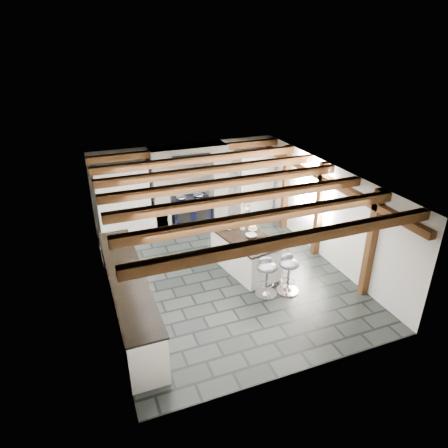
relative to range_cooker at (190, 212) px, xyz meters
name	(u,v)px	position (x,y,z in m)	size (l,w,h in m)	color
ground	(226,276)	(0.00, -2.68, -0.47)	(6.00, 6.00, 0.00)	black
room_shell	(180,213)	(-0.61, -1.26, 0.60)	(6.00, 6.03, 6.00)	silver
range_cooker	(190,212)	(0.00, 0.00, 0.00)	(1.00, 0.63, 0.99)	black
kitchen_island	(245,252)	(0.51, -2.52, -0.03)	(1.20, 1.85, 1.13)	white
bar_stool_near	(289,269)	(0.98, -3.65, 0.07)	(0.47, 0.47, 0.86)	silver
bar_stool_far	(267,273)	(0.52, -3.59, 0.06)	(0.50, 0.50, 0.84)	silver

